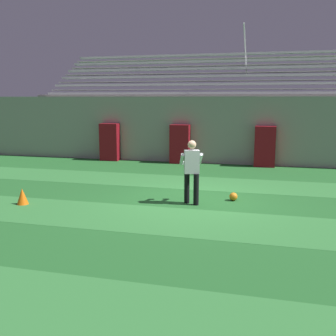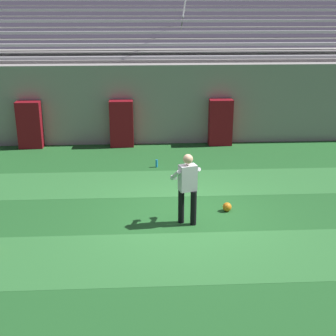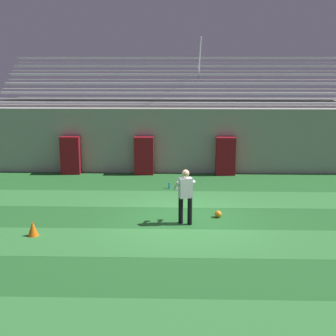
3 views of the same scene
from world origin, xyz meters
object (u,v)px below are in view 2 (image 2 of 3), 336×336
at_px(soccer_ball, 227,207).
at_px(goalkeeper, 187,184).
at_px(padding_pillar_gate_left, 122,124).
at_px(water_bottle, 157,163).
at_px(padding_pillar_gate_right, 220,122).
at_px(padding_pillar_far_left, 30,125).

bearing_deg(soccer_ball, goalkeeper, -149.99).
height_order(padding_pillar_gate_left, water_bottle, padding_pillar_gate_left).
bearing_deg(padding_pillar_gate_right, water_bottle, -134.90).
bearing_deg(goalkeeper, padding_pillar_gate_right, 74.30).
distance_m(padding_pillar_gate_left, padding_pillar_far_left, 3.18).
distance_m(padding_pillar_gate_right, goalkeeper, 6.56).
height_order(padding_pillar_gate_right, goalkeeper, goalkeeper).
xyz_separation_m(padding_pillar_far_left, goalkeeper, (4.90, -6.32, 0.14)).
xyz_separation_m(padding_pillar_far_left, water_bottle, (4.33, -2.35, -0.70)).
distance_m(padding_pillar_gate_left, padding_pillar_gate_right, 3.50).
distance_m(padding_pillar_gate_right, water_bottle, 3.40).
xyz_separation_m(padding_pillar_far_left, soccer_ball, (5.94, -5.72, -0.71)).
height_order(padding_pillar_gate_right, padding_pillar_far_left, same).
height_order(padding_pillar_gate_right, water_bottle, padding_pillar_gate_right).
distance_m(padding_pillar_gate_left, soccer_ball, 6.39).
bearing_deg(water_bottle, padding_pillar_gate_left, 116.01).
height_order(padding_pillar_far_left, goalkeeper, goalkeeper).
relative_size(goalkeeper, soccer_ball, 7.59).
xyz_separation_m(soccer_ball, water_bottle, (-1.61, 3.36, 0.01)).
bearing_deg(water_bottle, padding_pillar_far_left, 151.48).
distance_m(padding_pillar_gate_left, goalkeeper, 6.55).
relative_size(padding_pillar_gate_left, water_bottle, 6.81).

